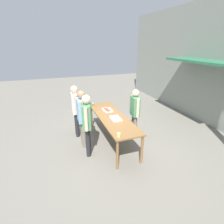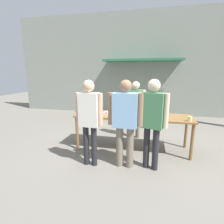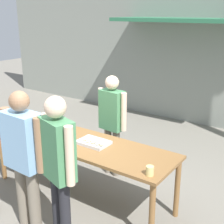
{
  "view_description": "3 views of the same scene",
  "coord_description": "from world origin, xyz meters",
  "px_view_note": "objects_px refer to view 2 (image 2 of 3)",
  "views": [
    {
      "loc": [
        4.69,
        -1.71,
        3.0
      ],
      "look_at": [
        0.0,
        0.0,
        1.02
      ],
      "focal_mm": 28.0,
      "sensor_mm": 36.0,
      "label": 1
    },
    {
      "loc": [
        0.41,
        -4.17,
        1.88
      ],
      "look_at": [
        -0.53,
        0.02,
        0.92
      ],
      "focal_mm": 28.0,
      "sensor_mm": 36.0,
      "label": 2
    },
    {
      "loc": [
        2.66,
        -3.0,
        2.58
      ],
      "look_at": [
        -0.01,
        0.79,
        1.07
      ],
      "focal_mm": 50.0,
      "sensor_mm": 36.0,
      "label": 3
    }
  ],
  "objects_px": {
    "condiment_jar_ketchup": "(83,114)",
    "person_customer_holding_hotdog": "(89,115)",
    "condiment_jar_mustard": "(80,114)",
    "person_customer_waiting_in_line": "(125,117)",
    "food_tray_sausages": "(112,113)",
    "food_tray_buns": "(142,115)",
    "person_server_behind_table": "(135,105)",
    "person_customer_with_cup": "(152,117)",
    "beer_cup": "(190,119)"
  },
  "relations": [
    {
      "from": "condiment_jar_ketchup",
      "to": "person_customer_holding_hotdog",
      "type": "distance_m",
      "value": 0.82
    },
    {
      "from": "condiment_jar_mustard",
      "to": "person_customer_holding_hotdog",
      "type": "height_order",
      "value": "person_customer_holding_hotdog"
    },
    {
      "from": "person_customer_waiting_in_line",
      "to": "food_tray_sausages",
      "type": "bearing_deg",
      "value": -60.94
    },
    {
      "from": "person_customer_holding_hotdog",
      "to": "person_customer_waiting_in_line",
      "type": "bearing_deg",
      "value": -170.46
    },
    {
      "from": "food_tray_buns",
      "to": "condiment_jar_mustard",
      "type": "xyz_separation_m",
      "value": [
        -1.5,
        -0.32,
        0.02
      ]
    },
    {
      "from": "food_tray_buns",
      "to": "person_customer_waiting_in_line",
      "type": "distance_m",
      "value": 0.99
    },
    {
      "from": "condiment_jar_mustard",
      "to": "person_server_behind_table",
      "type": "xyz_separation_m",
      "value": [
        1.26,
        1.08,
        0.08
      ]
    },
    {
      "from": "person_customer_with_cup",
      "to": "food_tray_buns",
      "type": "bearing_deg",
      "value": -58.75
    },
    {
      "from": "condiment_jar_mustard",
      "to": "beer_cup",
      "type": "bearing_deg",
      "value": 0.24
    },
    {
      "from": "beer_cup",
      "to": "person_customer_with_cup",
      "type": "relative_size",
      "value": 0.06
    },
    {
      "from": "person_customer_with_cup",
      "to": "person_customer_waiting_in_line",
      "type": "relative_size",
      "value": 1.01
    },
    {
      "from": "beer_cup",
      "to": "person_server_behind_table",
      "type": "relative_size",
      "value": 0.07
    },
    {
      "from": "person_customer_waiting_in_line",
      "to": "beer_cup",
      "type": "bearing_deg",
      "value": -152.35
    },
    {
      "from": "condiment_jar_ketchup",
      "to": "person_customer_waiting_in_line",
      "type": "distance_m",
      "value": 1.28
    },
    {
      "from": "food_tray_buns",
      "to": "person_customer_waiting_in_line",
      "type": "relative_size",
      "value": 0.24
    },
    {
      "from": "person_server_behind_table",
      "to": "person_customer_holding_hotdog",
      "type": "relative_size",
      "value": 0.94
    },
    {
      "from": "food_tray_buns",
      "to": "person_server_behind_table",
      "type": "distance_m",
      "value": 0.81
    },
    {
      "from": "condiment_jar_ketchup",
      "to": "person_customer_with_cup",
      "type": "bearing_deg",
      "value": -19.41
    },
    {
      "from": "condiment_jar_mustard",
      "to": "person_customer_waiting_in_line",
      "type": "height_order",
      "value": "person_customer_waiting_in_line"
    },
    {
      "from": "food_tray_buns",
      "to": "person_server_behind_table",
      "type": "height_order",
      "value": "person_server_behind_table"
    },
    {
      "from": "food_tray_buns",
      "to": "beer_cup",
      "type": "distance_m",
      "value": 1.06
    },
    {
      "from": "food_tray_sausages",
      "to": "person_customer_with_cup",
      "type": "distance_m",
      "value": 1.35
    },
    {
      "from": "food_tray_sausages",
      "to": "person_customer_waiting_in_line",
      "type": "height_order",
      "value": "person_customer_waiting_in_line"
    },
    {
      "from": "beer_cup",
      "to": "person_customer_waiting_in_line",
      "type": "bearing_deg",
      "value": -154.43
    },
    {
      "from": "food_tray_sausages",
      "to": "food_tray_buns",
      "type": "relative_size",
      "value": 0.95
    },
    {
      "from": "person_customer_holding_hotdog",
      "to": "food_tray_buns",
      "type": "bearing_deg",
      "value": -131.82
    },
    {
      "from": "condiment_jar_mustard",
      "to": "beer_cup",
      "type": "relative_size",
      "value": 0.76
    },
    {
      "from": "person_customer_holding_hotdog",
      "to": "food_tray_sausages",
      "type": "bearing_deg",
      "value": -100.31
    },
    {
      "from": "condiment_jar_ketchup",
      "to": "person_server_behind_table",
      "type": "bearing_deg",
      "value": 43.25
    },
    {
      "from": "condiment_jar_mustard",
      "to": "person_customer_waiting_in_line",
      "type": "bearing_deg",
      "value": -26.99
    },
    {
      "from": "food_tray_sausages",
      "to": "person_customer_waiting_in_line",
      "type": "distance_m",
      "value": 1.06
    },
    {
      "from": "food_tray_sausages",
      "to": "condiment_jar_ketchup",
      "type": "xyz_separation_m",
      "value": [
        -0.64,
        -0.33,
        0.03
      ]
    },
    {
      "from": "person_customer_holding_hotdog",
      "to": "person_customer_with_cup",
      "type": "distance_m",
      "value": 1.23
    },
    {
      "from": "food_tray_sausages",
      "to": "beer_cup",
      "type": "distance_m",
      "value": 1.81
    },
    {
      "from": "condiment_jar_mustard",
      "to": "person_customer_holding_hotdog",
      "type": "xyz_separation_m",
      "value": [
        0.5,
        -0.71,
        0.15
      ]
    },
    {
      "from": "food_tray_sausages",
      "to": "condiment_jar_mustard",
      "type": "bearing_deg",
      "value": -156.45
    },
    {
      "from": "food_tray_buns",
      "to": "beer_cup",
      "type": "xyz_separation_m",
      "value": [
        1.02,
        -0.31,
        0.03
      ]
    },
    {
      "from": "food_tray_buns",
      "to": "person_customer_holding_hotdog",
      "type": "distance_m",
      "value": 1.44
    },
    {
      "from": "person_customer_holding_hotdog",
      "to": "person_customer_with_cup",
      "type": "xyz_separation_m",
      "value": [
        1.22,
        0.12,
        0.01
      ]
    },
    {
      "from": "condiment_jar_mustard",
      "to": "condiment_jar_ketchup",
      "type": "xyz_separation_m",
      "value": [
        0.09,
        -0.01,
        0.0
      ]
    },
    {
      "from": "food_tray_buns",
      "to": "person_customer_with_cup",
      "type": "relative_size",
      "value": 0.24
    },
    {
      "from": "person_customer_with_cup",
      "to": "person_customer_holding_hotdog",
      "type": "bearing_deg",
      "value": 22.87
    },
    {
      "from": "person_customer_holding_hotdog",
      "to": "beer_cup",
      "type": "bearing_deg",
      "value": -158.18
    },
    {
      "from": "food_tray_buns",
      "to": "condiment_jar_ketchup",
      "type": "distance_m",
      "value": 1.44
    },
    {
      "from": "condiment_jar_mustard",
      "to": "beer_cup",
      "type": "distance_m",
      "value": 2.51
    },
    {
      "from": "beer_cup",
      "to": "person_server_behind_table",
      "type": "distance_m",
      "value": 1.66
    },
    {
      "from": "person_customer_holding_hotdog",
      "to": "person_customer_with_cup",
      "type": "bearing_deg",
      "value": -172.02
    },
    {
      "from": "condiment_jar_mustard",
      "to": "beer_cup",
      "type": "xyz_separation_m",
      "value": [
        2.51,
        0.01,
        0.01
      ]
    },
    {
      "from": "person_customer_with_cup",
      "to": "person_server_behind_table",
      "type": "bearing_deg",
      "value": -57.16
    },
    {
      "from": "food_tray_sausages",
      "to": "person_customer_waiting_in_line",
      "type": "bearing_deg",
      "value": -63.02
    }
  ]
}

